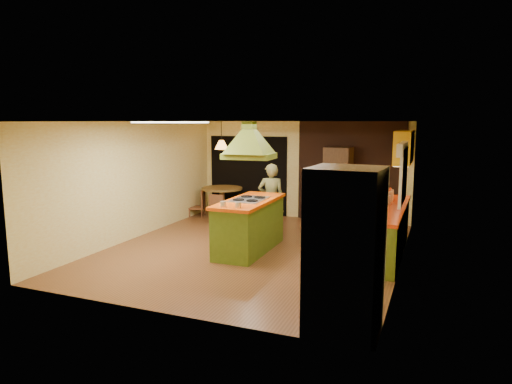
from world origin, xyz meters
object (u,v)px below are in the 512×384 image
at_px(man, 271,199).
at_px(canister_large, 390,195).
at_px(dining_table, 222,196).
at_px(wall_oven, 338,185).
at_px(refrigerator, 345,252).
at_px(kitchen_island, 249,225).

xyz_separation_m(man, canister_large, (2.52, 0.14, 0.23)).
xyz_separation_m(dining_table, canister_large, (4.32, -1.10, 0.47)).
height_order(wall_oven, dining_table, wall_oven).
bearing_deg(refrigerator, dining_table, 131.67).
bearing_deg(canister_large, refrigerator, -91.14).
height_order(refrigerator, wall_oven, refrigerator).
relative_size(refrigerator, dining_table, 1.88).
height_order(kitchen_island, dining_table, kitchen_island).
relative_size(man, dining_table, 1.50).
height_order(wall_oven, canister_large, wall_oven).
distance_m(wall_oven, dining_table, 3.00).
distance_m(kitchen_island, wall_oven, 3.27).
height_order(kitchen_island, canister_large, canister_large).
xyz_separation_m(refrigerator, dining_table, (-4.24, 5.39, -0.44)).
height_order(refrigerator, dining_table, refrigerator).
height_order(kitchen_island, wall_oven, wall_oven).
distance_m(kitchen_island, dining_table, 3.19).
distance_m(man, wall_oven, 2.04).
relative_size(refrigerator, canister_large, 9.40).
xyz_separation_m(kitchen_island, dining_table, (-1.86, 2.60, 0.05)).
bearing_deg(canister_large, man, -176.91).
bearing_deg(kitchen_island, canister_large, 30.80).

